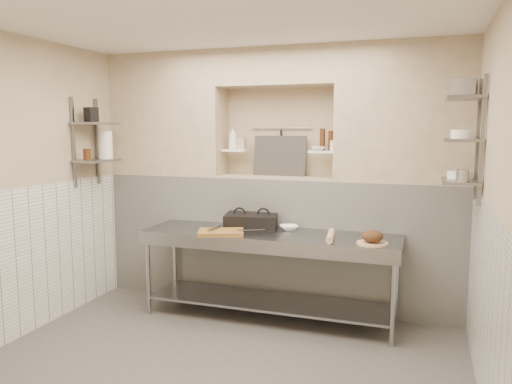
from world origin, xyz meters
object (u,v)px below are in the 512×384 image
at_px(panini_press, 251,221).
at_px(rolling_pin, 331,236).
at_px(mixing_bowl, 289,228).
at_px(bottle_soap, 233,138).
at_px(prep_table, 269,258).
at_px(bowl_alcove, 318,148).
at_px(jug_left, 105,145).
at_px(bread_loaf, 372,236).
at_px(cutting_board, 221,232).

bearing_deg(panini_press, rolling_pin, -29.47).
bearing_deg(mixing_bowl, bottle_soap, 156.11).
bearing_deg(mixing_bowl, prep_table, -123.49).
height_order(prep_table, bowl_alcove, bowl_alcove).
bearing_deg(bottle_soap, prep_table, -42.50).
height_order(bowl_alcove, jug_left, jug_left).
height_order(panini_press, bread_loaf, panini_press).
xyz_separation_m(rolling_pin, bread_loaf, (0.40, -0.08, 0.04)).
relative_size(panini_press, rolling_pin, 1.39).
relative_size(prep_table, mixing_bowl, 13.44).
distance_m(cutting_board, bottle_soap, 1.21).
height_order(mixing_bowl, bowl_alcove, bowl_alcove).
relative_size(rolling_pin, bottle_soap, 1.74).
relative_size(prep_table, bottle_soap, 10.36).
bearing_deg(bowl_alcove, cutting_board, -137.24).
bearing_deg(bottle_soap, bread_loaf, -23.47).
height_order(panini_press, rolling_pin, panini_press).
distance_m(panini_press, bread_loaf, 1.35).
height_order(cutting_board, bottle_soap, bottle_soap).
bearing_deg(bread_loaf, cutting_board, -177.87).
relative_size(cutting_board, jug_left, 1.45).
distance_m(panini_press, bowl_alcove, 1.05).
bearing_deg(panini_press, cutting_board, -123.56).
bearing_deg(mixing_bowl, panini_press, -178.70).
bearing_deg(bottle_soap, panini_press, -45.12).
bearing_deg(rolling_pin, panini_press, 161.99).
xyz_separation_m(cutting_board, jug_left, (-1.49, 0.25, 0.85)).
xyz_separation_m(prep_table, bottle_soap, (-0.60, 0.55, 1.20)).
distance_m(cutting_board, mixing_bowl, 0.73).
xyz_separation_m(bowl_alcove, jug_left, (-2.30, -0.50, 0.03)).
xyz_separation_m(rolling_pin, bottle_soap, (-1.24, 0.63, 0.90)).
distance_m(bread_loaf, jug_left, 3.07).
height_order(prep_table, bottle_soap, bottle_soap).
xyz_separation_m(mixing_bowl, bread_loaf, (0.89, -0.38, 0.05)).
xyz_separation_m(cutting_board, bread_loaf, (1.47, 0.05, 0.05)).
xyz_separation_m(cutting_board, bowl_alcove, (0.81, 0.75, 0.82)).
bearing_deg(bowl_alcove, jug_left, -167.62).
height_order(mixing_bowl, bottle_soap, bottle_soap).
bearing_deg(bottle_soap, cutting_board, -77.69).
height_order(bread_loaf, bottle_soap, bottle_soap).
xyz_separation_m(bread_loaf, bottle_soap, (-1.64, 0.71, 0.86)).
xyz_separation_m(cutting_board, rolling_pin, (1.07, 0.13, 0.01)).
bearing_deg(jug_left, bottle_soap, 21.48).
relative_size(bottle_soap, jug_left, 0.81).
bearing_deg(bowl_alcove, rolling_pin, -66.97).
bearing_deg(bowl_alcove, panini_press, -153.00).
relative_size(panini_press, bottle_soap, 2.42).
relative_size(mixing_bowl, bowl_alcove, 1.31).
bearing_deg(rolling_pin, mixing_bowl, 148.43).
height_order(prep_table, rolling_pin, rolling_pin).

